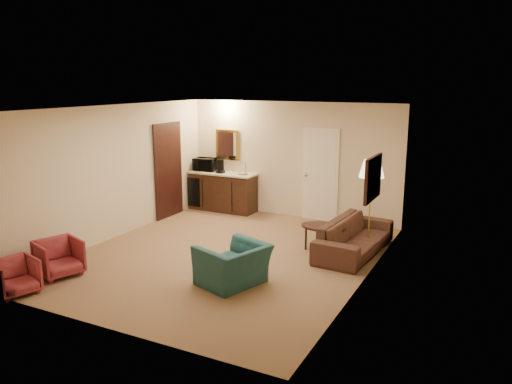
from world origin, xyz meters
TOP-DOWN VIEW (x-y plane):
  - ground at (0.00, 0.00)m, footprint 6.00×6.00m
  - room_walls at (-0.10, 0.77)m, footprint 5.02×6.01m
  - wetbar_cabinet at (-1.65, 2.72)m, footprint 1.64×0.58m
  - sofa at (2.01, 1.17)m, footprint 0.76×2.13m
  - teal_armchair at (0.75, -1.07)m, footprint 0.91×1.12m
  - rose_chair_near at (-1.90, -2.00)m, footprint 0.77×0.79m
  - rose_chair_far at (-1.90, -2.80)m, footprint 0.67×0.69m
  - coffee_table at (1.48, 1.00)m, footprint 0.98×0.81m
  - floor_lamp at (2.20, 1.40)m, footprint 0.57×0.57m
  - waste_bin at (-1.00, 2.64)m, footprint 0.29×0.29m
  - microwave at (-2.15, 2.76)m, footprint 0.57×0.35m
  - coffee_maker at (-1.67, 2.65)m, footprint 0.18×0.18m

SIDE VIEW (x-z plane):
  - ground at x=0.00m, z-range 0.00..0.00m
  - waste_bin at x=-1.00m, z-range 0.00..0.27m
  - coffee_table at x=1.48m, z-range 0.00..0.48m
  - rose_chair_far at x=-1.90m, z-range 0.00..0.58m
  - rose_chair_near at x=-1.90m, z-range 0.00..0.65m
  - sofa at x=2.01m, z-range 0.00..0.82m
  - teal_armchair at x=0.75m, z-range 0.00..0.85m
  - wetbar_cabinet at x=-1.65m, z-range 0.00..0.92m
  - floor_lamp at x=2.20m, z-range 0.00..1.69m
  - coffee_maker at x=-1.67m, z-range 0.92..1.24m
  - microwave at x=-2.15m, z-range 0.92..1.29m
  - room_walls at x=-0.10m, z-range 0.41..3.02m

